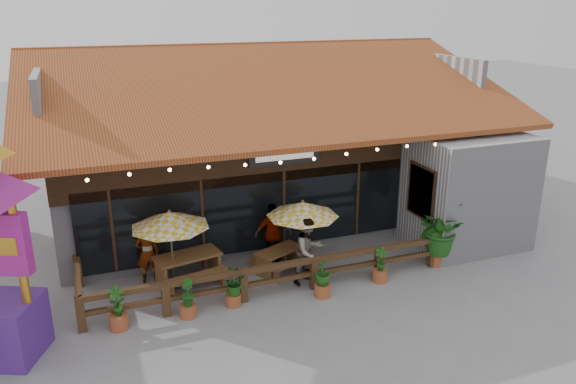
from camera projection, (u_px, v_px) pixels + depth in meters
name	position (u px, v px, depth m)	size (l,w,h in m)	color
ground	(323.00, 277.00, 16.01)	(100.00, 100.00, 0.00)	gray
restaurant_building	(259.00, 148.00, 21.25)	(15.50, 14.73, 6.09)	silver
patio_railing	(250.00, 275.00, 14.82)	(10.00, 2.60, 0.92)	#4B321A
umbrella_left	(170.00, 220.00, 14.86)	(2.66, 2.66, 2.27)	brown
umbrella_right	(303.00, 209.00, 15.76)	(2.66, 2.66, 2.20)	brown
picnic_table_left	(188.00, 264.00, 15.51)	(2.05, 1.85, 0.86)	brown
picnic_table_right	(279.00, 256.00, 16.24)	(1.79, 1.69, 0.68)	brown
tropical_plant	(438.00, 230.00, 16.46)	(1.63, 1.74, 1.94)	brown
diner_a	(147.00, 253.00, 15.49)	(0.64, 0.42, 1.75)	#352111
diner_b	(309.00, 251.00, 15.45)	(0.92, 0.72, 1.89)	#352111
diner_c	(273.00, 234.00, 16.65)	(1.09, 0.45, 1.86)	#352111
planter_a	(118.00, 311.00, 13.34)	(0.46, 0.46, 1.12)	brown
planter_b	(187.00, 300.00, 13.85)	(0.41, 0.43, 1.02)	brown
planter_c	(233.00, 286.00, 14.35)	(0.77, 0.78, 0.97)	brown
planter_d	(323.00, 279.00, 14.82)	(0.55, 0.55, 1.07)	brown
planter_e	(380.00, 267.00, 15.64)	(0.42, 0.44, 1.03)	brown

